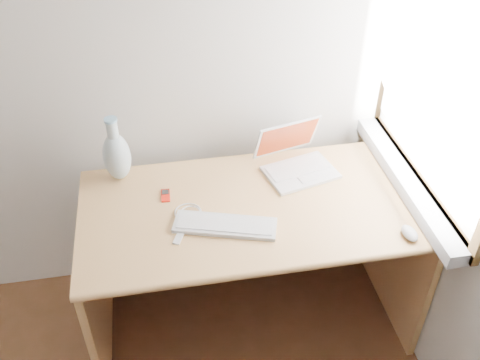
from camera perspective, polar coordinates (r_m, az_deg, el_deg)
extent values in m
cube|color=white|center=(2.13, 21.30, 11.47)|extent=(0.01, 0.90, 1.00)
cube|color=gray|center=(2.37, 17.24, 0.05)|extent=(0.10, 0.96, 0.06)
cube|color=white|center=(2.08, 19.63, 12.17)|extent=(0.02, 0.84, 0.92)
cube|color=tan|center=(2.21, 1.40, -2.95)|extent=(1.42, 0.71, 0.03)
cube|color=tan|center=(2.48, -15.06, -11.29)|extent=(0.03, 0.67, 0.72)
cube|color=tan|center=(2.66, 16.23, -7.17)|extent=(0.03, 0.67, 0.72)
cube|color=tan|center=(2.63, -0.13, -2.32)|extent=(1.36, 0.03, 0.48)
cube|color=white|center=(2.37, 6.46, 0.81)|extent=(0.34, 0.28, 0.01)
cube|color=white|center=(2.37, 6.48, 0.99)|extent=(0.29, 0.18, 0.00)
cube|color=white|center=(2.39, 5.98, 4.24)|extent=(0.31, 0.15, 0.19)
cube|color=#9A3610|center=(2.39, 5.98, 4.24)|extent=(0.28, 0.13, 0.17)
cube|color=silver|center=(2.10, -1.60, -4.85)|extent=(0.42, 0.23, 0.02)
cube|color=white|center=(2.09, -1.60, -4.65)|extent=(0.38, 0.20, 0.00)
ellipsoid|color=white|center=(2.15, 17.64, -5.42)|extent=(0.06, 0.09, 0.03)
cube|color=#B4190C|center=(2.26, -7.95, -1.65)|extent=(0.04, 0.08, 0.01)
cube|color=black|center=(2.26, -7.96, -1.57)|extent=(0.03, 0.03, 0.00)
torus|color=silver|center=(2.17, -5.58, -3.44)|extent=(0.12, 0.12, 0.01)
cube|color=silver|center=(2.07, -6.53, -6.11)|extent=(0.05, 0.08, 0.01)
ellipsoid|color=silver|center=(2.33, -12.99, 2.43)|extent=(0.12, 0.12, 0.22)
cylinder|color=silver|center=(2.26, -13.49, 5.28)|extent=(0.05, 0.05, 0.09)
cylinder|color=#8EC6E4|center=(2.23, -13.66, 6.25)|extent=(0.05, 0.05, 0.01)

